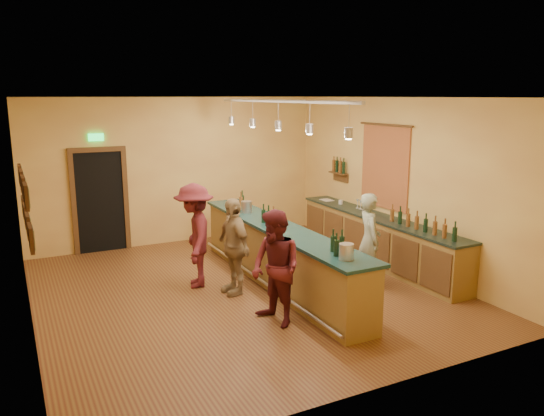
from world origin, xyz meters
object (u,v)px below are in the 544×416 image
bartender (369,240)px  customer_a (276,268)px  bar_stool (277,222)px  tasting_bar (278,251)px  customer_c (195,235)px  customer_b (233,246)px  back_counter (378,239)px

bartender → customer_a: customer_a is taller
bar_stool → tasting_bar: bearing=-117.0°
tasting_bar → customer_c: (-1.29, 0.59, 0.29)m
customer_b → customer_a: bearing=-2.2°
customer_a → customer_b: 1.41m
customer_a → customer_c: bearing=-177.5°
customer_c → bar_stool: size_ratio=2.71×
tasting_bar → bar_stool: (1.12, 2.20, -0.09)m
bartender → customer_c: 2.98m
customer_b → bar_stool: size_ratio=2.44×
customer_b → bartender: bearing=67.5°
bar_stool → bartender: bearing=-85.1°
back_counter → customer_c: bearing=173.4°
tasting_bar → bartender: size_ratio=3.14×
customer_a → bar_stool: size_ratio=2.53×
tasting_bar → bar_stool: tasting_bar is taller
back_counter → customer_c: (-3.59, 0.41, 0.41)m
bartender → bar_stool: size_ratio=2.46×
bartender → customer_a: 2.26m
back_counter → bar_stool: back_counter is taller
bartender → customer_b: (-2.21, 0.72, -0.01)m
customer_a → bar_stool: customer_a is taller
back_counter → bartender: bartender is taller
customer_b → tasting_bar: bearing=86.9°
tasting_bar → customer_c: bearing=155.3°
customer_b → bar_stool: bearing=134.1°
customer_b → customer_c: size_ratio=0.90×
customer_a → tasting_bar: bearing=139.8°
back_counter → tasting_bar: tasting_bar is taller
customer_c → bar_stool: bearing=140.0°
tasting_bar → back_counter: bearing=4.5°
customer_c → bar_stool: (2.41, 1.61, -0.38)m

